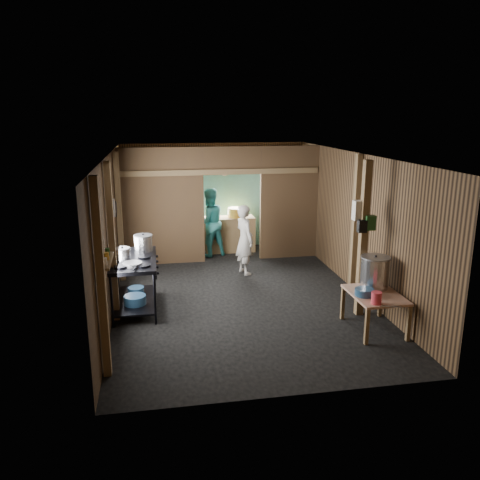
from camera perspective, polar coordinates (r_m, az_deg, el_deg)
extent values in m
cube|color=black|center=(9.28, -0.22, -6.28)|extent=(4.50, 7.00, 0.00)
cube|color=#2D2824|center=(8.70, -0.23, 9.94)|extent=(4.50, 7.00, 0.00)
cube|color=brown|center=(12.30, -3.03, 5.20)|extent=(4.50, 0.00, 2.60)
cube|color=brown|center=(5.62, 5.93, -6.42)|extent=(4.50, 0.00, 2.60)
cube|color=brown|center=(8.81, -14.81, 0.93)|extent=(0.00, 7.00, 2.60)
cube|color=brown|center=(9.53, 13.23, 2.06)|extent=(0.00, 7.00, 2.60)
cube|color=#553A1D|center=(10.93, -9.10, 3.85)|extent=(1.85, 0.10, 2.60)
cube|color=#553A1D|center=(11.35, 5.74, 4.35)|extent=(1.35, 0.10, 2.60)
cube|color=#553A1D|center=(10.92, -0.92, 9.32)|extent=(1.30, 0.10, 0.60)
cube|color=#65B2A9|center=(12.24, -2.99, 4.93)|extent=(4.40, 0.06, 2.50)
cube|color=brown|center=(11.98, -1.22, 0.69)|extent=(1.20, 0.50, 0.85)
cylinder|color=silver|center=(12.15, -1.83, 7.96)|extent=(0.20, 0.03, 0.20)
cube|color=brown|center=(6.31, -15.93, -4.55)|extent=(0.10, 0.12, 2.60)
cube|color=brown|center=(8.03, -14.73, -0.38)|extent=(0.10, 0.12, 2.60)
cube|color=brown|center=(9.97, -13.89, 2.56)|extent=(0.10, 0.12, 2.60)
cube|color=brown|center=(9.33, 13.31, 1.78)|extent=(0.10, 0.12, 2.60)
cube|color=brown|center=(8.22, 14.18, 0.01)|extent=(0.12, 0.12, 2.60)
cube|color=brown|center=(10.86, -2.19, 7.96)|extent=(4.40, 0.12, 0.12)
cylinder|color=gray|center=(9.12, -14.51, 3.67)|extent=(0.03, 0.34, 0.34)
cylinder|color=black|center=(9.53, -14.31, 3.53)|extent=(0.03, 0.30, 0.30)
cube|color=brown|center=(6.75, -15.34, -2.36)|extent=(0.14, 0.80, 0.03)
cylinder|color=silver|center=(6.49, -15.56, -2.45)|extent=(0.07, 0.07, 0.10)
cylinder|color=#B27A20|center=(6.73, -15.38, -1.83)|extent=(0.08, 0.08, 0.10)
cylinder|color=#1B491C|center=(6.94, -15.23, -1.33)|extent=(0.06, 0.06, 0.10)
cube|color=silver|center=(8.17, 13.85, 3.39)|extent=(0.22, 0.15, 0.32)
cube|color=#1B491C|center=(8.13, 14.94, 1.97)|extent=(0.16, 0.12, 0.24)
cube|color=black|center=(8.06, 14.07, 1.56)|extent=(0.14, 0.10, 0.20)
cylinder|color=navy|center=(8.48, -12.16, -6.85)|extent=(0.37, 0.37, 0.15)
cylinder|color=navy|center=(8.96, -12.06, -5.77)|extent=(0.29, 0.29, 0.11)
cylinder|color=navy|center=(7.75, 14.32, -5.92)|extent=(0.38, 0.38, 0.11)
cylinder|color=#E83D4C|center=(7.46, 15.65, -6.53)|extent=(0.19, 0.19, 0.18)
cube|color=silver|center=(7.43, 17.16, -7.43)|extent=(0.29, 0.14, 0.01)
cylinder|color=#B27A20|center=(11.89, -0.47, 3.24)|extent=(0.40, 0.40, 0.22)
imported|color=beige|center=(10.21, 0.54, 0.04)|extent=(0.50, 0.62, 1.48)
imported|color=teal|center=(11.51, -3.62, 2.06)|extent=(0.95, 0.85, 1.62)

